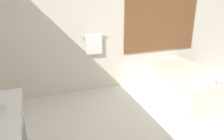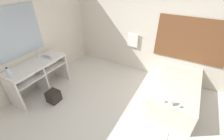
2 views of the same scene
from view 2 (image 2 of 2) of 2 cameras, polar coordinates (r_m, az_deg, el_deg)
ground_plane at (r=3.42m, az=-3.04°, el=-18.09°), size 16.00×16.00×0.00m
wall_back_with_blinds at (r=4.36m, az=12.96°, el=14.95°), size 7.40×0.13×2.70m
wall_left_with_mirror at (r=4.06m, az=-31.98°, el=9.42°), size 0.08×7.40×2.70m
vanity_counter at (r=4.10m, az=-26.09°, el=-0.12°), size 0.60×1.43×0.86m
sink_faucet at (r=4.17m, az=-26.60°, el=5.31°), size 0.09×0.04×0.18m
bathtub at (r=3.89m, az=23.14°, el=-7.27°), size 0.94×1.75×0.68m
water_bottle_1 at (r=3.69m, az=-34.74°, el=-0.76°), size 0.07×0.07×0.22m
waste_bin at (r=3.94m, az=-21.39°, el=-9.34°), size 0.27×0.27×0.29m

